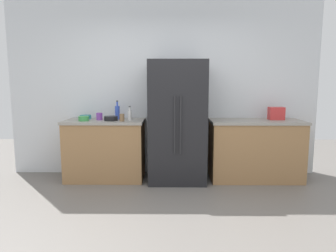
{
  "coord_description": "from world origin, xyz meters",
  "views": [
    {
      "loc": [
        0.11,
        -2.89,
        1.44
      ],
      "look_at": [
        0.08,
        0.47,
        0.97
      ],
      "focal_mm": 32.07,
      "sensor_mm": 36.0,
      "label": 1
    }
  ],
  "objects_px": {
    "refrigerator": "(177,122)",
    "bowl_b": "(84,119)",
    "bowl_a": "(86,117)",
    "bottle_a": "(130,115)",
    "cup_b": "(99,116)",
    "bottle_b": "(117,112)",
    "cup_a": "(122,118)",
    "toaster": "(276,113)",
    "bowl_c": "(111,118)"
  },
  "relations": [
    {
      "from": "refrigerator",
      "to": "bowl_b",
      "type": "height_order",
      "value": "refrigerator"
    },
    {
      "from": "refrigerator",
      "to": "bowl_a",
      "type": "bearing_deg",
      "value": 172.4
    },
    {
      "from": "bowl_b",
      "to": "bottle_a",
      "type": "bearing_deg",
      "value": 6.27
    },
    {
      "from": "refrigerator",
      "to": "bowl_a",
      "type": "xyz_separation_m",
      "value": [
        -1.41,
        0.19,
        0.05
      ]
    },
    {
      "from": "refrigerator",
      "to": "cup_b",
      "type": "distance_m",
      "value": 1.17
    },
    {
      "from": "cup_b",
      "to": "bowl_b",
      "type": "relative_size",
      "value": 0.69
    },
    {
      "from": "cup_b",
      "to": "bottle_a",
      "type": "bearing_deg",
      "value": -6.64
    },
    {
      "from": "bowl_a",
      "to": "bottle_b",
      "type": "bearing_deg",
      "value": -3.59
    },
    {
      "from": "bottle_a",
      "to": "cup_a",
      "type": "bearing_deg",
      "value": -130.23
    },
    {
      "from": "toaster",
      "to": "cup_a",
      "type": "relative_size",
      "value": 2.09
    },
    {
      "from": "bottle_b",
      "to": "toaster",
      "type": "bearing_deg",
      "value": -1.0
    },
    {
      "from": "cup_a",
      "to": "cup_b",
      "type": "height_order",
      "value": "cup_a"
    },
    {
      "from": "refrigerator",
      "to": "cup_b",
      "type": "xyz_separation_m",
      "value": [
        -1.17,
        0.07,
        0.07
      ]
    },
    {
      "from": "cup_a",
      "to": "bowl_b",
      "type": "bearing_deg",
      "value": 175.62
    },
    {
      "from": "bottle_b",
      "to": "cup_a",
      "type": "distance_m",
      "value": 0.29
    },
    {
      "from": "toaster",
      "to": "bottle_b",
      "type": "relative_size",
      "value": 0.79
    },
    {
      "from": "cup_a",
      "to": "bowl_b",
      "type": "xyz_separation_m",
      "value": [
        -0.57,
        0.04,
        -0.02
      ]
    },
    {
      "from": "refrigerator",
      "to": "bottle_b",
      "type": "relative_size",
      "value": 6.23
    },
    {
      "from": "toaster",
      "to": "bowl_c",
      "type": "height_order",
      "value": "toaster"
    },
    {
      "from": "bottle_b",
      "to": "bowl_b",
      "type": "distance_m",
      "value": 0.51
    },
    {
      "from": "toaster",
      "to": "cup_a",
      "type": "height_order",
      "value": "toaster"
    },
    {
      "from": "cup_b",
      "to": "bowl_a",
      "type": "bearing_deg",
      "value": 154.07
    },
    {
      "from": "bowl_c",
      "to": "toaster",
      "type": "bearing_deg",
      "value": 3.39
    },
    {
      "from": "refrigerator",
      "to": "bottle_a",
      "type": "height_order",
      "value": "refrigerator"
    },
    {
      "from": "bottle_b",
      "to": "bowl_c",
      "type": "xyz_separation_m",
      "value": [
        -0.06,
        -0.19,
        -0.08
      ]
    },
    {
      "from": "cup_a",
      "to": "bowl_c",
      "type": "distance_m",
      "value": 0.19
    },
    {
      "from": "toaster",
      "to": "cup_b",
      "type": "xyz_separation_m",
      "value": [
        -2.67,
        -0.04,
        -0.04
      ]
    },
    {
      "from": "bowl_a",
      "to": "bottle_a",
      "type": "bearing_deg",
      "value": -13.68
    },
    {
      "from": "bowl_a",
      "to": "refrigerator",
      "type": "bearing_deg",
      "value": -7.6
    },
    {
      "from": "cup_a",
      "to": "bowl_b",
      "type": "distance_m",
      "value": 0.57
    },
    {
      "from": "bottle_a",
      "to": "bowl_c",
      "type": "xyz_separation_m",
      "value": [
        -0.27,
        -0.05,
        -0.05
      ]
    },
    {
      "from": "toaster",
      "to": "cup_a",
      "type": "xyz_separation_m",
      "value": [
        -2.3,
        -0.22,
        -0.04
      ]
    },
    {
      "from": "bottle_a",
      "to": "cup_b",
      "type": "bearing_deg",
      "value": 173.36
    },
    {
      "from": "cup_b",
      "to": "bowl_a",
      "type": "height_order",
      "value": "cup_b"
    },
    {
      "from": "bowl_a",
      "to": "cup_a",
      "type": "bearing_deg",
      "value": -25.36
    },
    {
      "from": "refrigerator",
      "to": "bottle_a",
      "type": "bearing_deg",
      "value": 178.71
    },
    {
      "from": "bottle_a",
      "to": "cup_a",
      "type": "relative_size",
      "value": 1.97
    },
    {
      "from": "bowl_a",
      "to": "bowl_b",
      "type": "distance_m",
      "value": 0.25
    },
    {
      "from": "toaster",
      "to": "cup_b",
      "type": "distance_m",
      "value": 2.67
    },
    {
      "from": "bottle_b",
      "to": "bowl_a",
      "type": "relative_size",
      "value": 1.64
    },
    {
      "from": "cup_a",
      "to": "bottle_a",
      "type": "bearing_deg",
      "value": 49.77
    },
    {
      "from": "refrigerator",
      "to": "cup_a",
      "type": "height_order",
      "value": "refrigerator"
    },
    {
      "from": "refrigerator",
      "to": "bowl_c",
      "type": "distance_m",
      "value": 0.98
    },
    {
      "from": "cup_b",
      "to": "bowl_c",
      "type": "bearing_deg",
      "value": -27.79
    },
    {
      "from": "cup_a",
      "to": "bowl_a",
      "type": "distance_m",
      "value": 0.68
    },
    {
      "from": "refrigerator",
      "to": "bottle_b",
      "type": "xyz_separation_m",
      "value": [
        -0.91,
        0.16,
        0.13
      ]
    },
    {
      "from": "toaster",
      "to": "refrigerator",
      "type": "bearing_deg",
      "value": -175.61
    },
    {
      "from": "cup_b",
      "to": "bowl_c",
      "type": "xyz_separation_m",
      "value": [
        0.19,
        -0.1,
        -0.02
      ]
    },
    {
      "from": "toaster",
      "to": "bowl_c",
      "type": "xyz_separation_m",
      "value": [
        -2.48,
        -0.15,
        -0.06
      ]
    },
    {
      "from": "refrigerator",
      "to": "toaster",
      "type": "xyz_separation_m",
      "value": [
        1.5,
        0.12,
        0.11
      ]
    }
  ]
}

